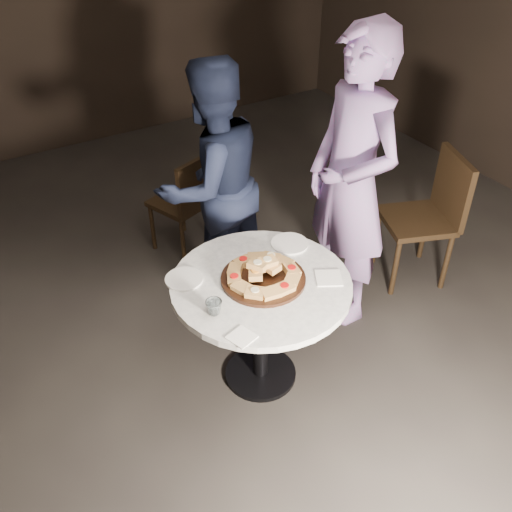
# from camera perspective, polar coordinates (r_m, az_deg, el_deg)

# --- Properties ---
(floor) EXTENTS (7.00, 7.00, 0.00)m
(floor) POSITION_cam_1_polar(r_m,az_deg,el_deg) (3.37, -0.03, -11.36)
(floor) COLOR black
(floor) RESTS_ON ground
(table) EXTENTS (1.08, 1.08, 0.69)m
(table) POSITION_cam_1_polar(r_m,az_deg,el_deg) (2.95, 0.51, -4.52)
(table) COLOR black
(table) RESTS_ON ground
(serving_board) EXTENTS (0.46, 0.46, 0.02)m
(serving_board) POSITION_cam_1_polar(r_m,az_deg,el_deg) (2.87, 0.73, -2.27)
(serving_board) COLOR black
(serving_board) RESTS_ON table
(focaccia_pile) EXTENTS (0.39, 0.38, 0.10)m
(focaccia_pile) POSITION_cam_1_polar(r_m,az_deg,el_deg) (2.85, 0.69, -1.62)
(focaccia_pile) COLOR #BD8949
(focaccia_pile) RESTS_ON serving_board
(plate_left) EXTENTS (0.20, 0.20, 0.01)m
(plate_left) POSITION_cam_1_polar(r_m,az_deg,el_deg) (2.90, -7.21, -2.29)
(plate_left) COLOR white
(plate_left) RESTS_ON table
(plate_right) EXTENTS (0.26, 0.26, 0.01)m
(plate_right) POSITION_cam_1_polar(r_m,az_deg,el_deg) (3.13, 3.38, 1.25)
(plate_right) COLOR white
(plate_right) RESTS_ON table
(water_glass) EXTENTS (0.09, 0.09, 0.07)m
(water_glass) POSITION_cam_1_polar(r_m,az_deg,el_deg) (2.67, -4.23, -5.14)
(water_glass) COLOR silver
(water_glass) RESTS_ON table
(napkin_near) EXTENTS (0.14, 0.14, 0.01)m
(napkin_near) POSITION_cam_1_polar(r_m,az_deg,el_deg) (2.57, -1.44, -8.10)
(napkin_near) COLOR white
(napkin_near) RESTS_ON table
(napkin_far) EXTENTS (0.18, 0.18, 0.01)m
(napkin_far) POSITION_cam_1_polar(r_m,az_deg,el_deg) (2.91, 7.28, -2.19)
(napkin_far) COLOR white
(napkin_far) RESTS_ON table
(chair_far) EXTENTS (0.47, 0.48, 0.78)m
(chair_far) POSITION_cam_1_polar(r_m,az_deg,el_deg) (4.04, -6.81, 5.76)
(chair_far) COLOR black
(chair_far) RESTS_ON ground
(chair_right) EXTENTS (0.56, 0.55, 0.90)m
(chair_right) POSITION_cam_1_polar(r_m,az_deg,el_deg) (3.91, 17.11, 4.39)
(chair_right) COLOR black
(chair_right) RESTS_ON ground
(diner_navy) EXTENTS (0.83, 0.69, 1.56)m
(diner_navy) POSITION_cam_1_polar(r_m,az_deg,el_deg) (3.52, -4.44, 7.12)
(diner_navy) COLOR black
(diner_navy) RESTS_ON ground
(diner_teal) EXTENTS (0.44, 0.67, 1.80)m
(diner_teal) POSITION_cam_1_polar(r_m,az_deg,el_deg) (3.31, 9.52, 7.12)
(diner_teal) COLOR #7C639B
(diner_teal) RESTS_ON ground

